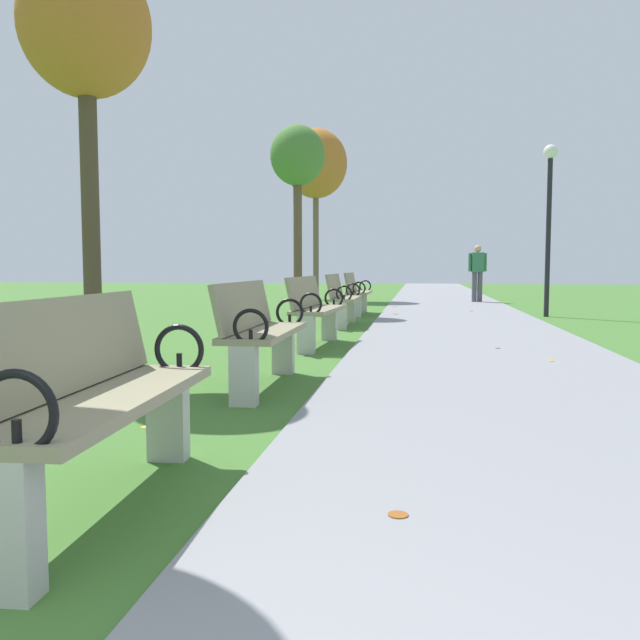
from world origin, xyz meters
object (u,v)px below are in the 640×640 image
tree_3 (298,160)px  pedestrian_walking (477,270)px  park_bench_5 (342,298)px  tree_2 (85,33)px  park_bench_4 (315,309)px  lamp_post (549,203)px  tree_4 (316,165)px  park_bench_6 (357,292)px  park_bench_3 (260,331)px  park_bench_2 (95,397)px

tree_3 → pedestrian_walking: tree_3 is taller
park_bench_5 → tree_2: bearing=-107.1°
park_bench_4 → tree_2: tree_2 is taller
lamp_post → tree_2: bearing=-124.3°
pedestrian_walking → lamp_post: bearing=-79.9°
pedestrian_walking → tree_3: bearing=-127.3°
park_bench_5 → tree_4: (-1.83, 8.57, 3.62)m
park_bench_5 → park_bench_6: size_ratio=1.00×
park_bench_4 → tree_4: (-1.83, 11.59, 3.62)m
park_bench_6 → pedestrian_walking: bearing=60.9°
park_bench_5 → tree_2: size_ratio=0.41×
park_bench_5 → tree_4: size_ratio=0.31×
park_bench_5 → tree_2: tree_2 is taller
park_bench_3 → tree_3: bearing=98.4°
park_bench_6 → tree_3: size_ratio=0.40×
park_bench_2 → park_bench_5: same height
tree_2 → tree_3: (0.46, 8.03, 0.11)m
park_bench_3 → tree_3: 8.96m
park_bench_3 → tree_2: size_ratio=0.41×
park_bench_3 → park_bench_6: (-0.00, 8.63, 0.00)m
park_bench_5 → lamp_post: 5.07m
park_bench_6 → park_bench_4: bearing=-90.0°
park_bench_5 → pedestrian_walking: bearing=69.7°
park_bench_6 → park_bench_2: bearing=-90.0°
park_bench_4 → park_bench_6: size_ratio=1.01×
park_bench_2 → park_bench_6: (-0.00, 11.49, 0.00)m
tree_2 → lamp_post: (5.61, 8.22, -0.84)m
park_bench_4 → park_bench_5: same height
pedestrian_walking → lamp_post: 5.58m
park_bench_6 → tree_4: bearing=107.3°
park_bench_3 → lamp_post: bearing=65.6°
park_bench_2 → tree_4: 17.83m
tree_3 → lamp_post: (5.15, 0.19, -0.95)m
pedestrian_walking → lamp_post: size_ratio=0.47×
tree_2 → pedestrian_walking: size_ratio=2.39×
park_bench_2 → lamp_post: bearing=71.2°
park_bench_2 → park_bench_4: same height
tree_4 → park_bench_5: bearing=-78.0°
park_bench_2 → tree_4: tree_4 is taller
park_bench_2 → park_bench_3: size_ratio=1.01×
park_bench_5 → lamp_post: bearing=34.4°
tree_2 → pedestrian_walking: bearing=71.0°
tree_3 → lamp_post: bearing=2.1°
tree_3 → pedestrian_walking: (4.20, 5.52, -2.33)m
park_bench_5 → tree_3: (-1.25, 2.48, 2.77)m
park_bench_2 → park_bench_3: bearing=90.0°
tree_2 → tree_4: size_ratio=0.75×
park_bench_2 → park_bench_3: (-0.00, 2.85, 0.00)m
park_bench_2 → pedestrian_walking: bearing=80.0°
tree_2 → tree_4: tree_4 is taller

